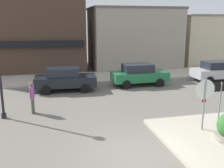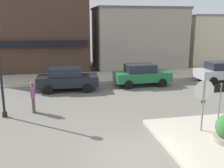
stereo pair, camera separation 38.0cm
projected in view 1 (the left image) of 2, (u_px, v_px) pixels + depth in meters
ground_plane at (139, 155)px, 9.10m from camera, size 160.00×160.00×0.00m
kerb_far at (86, 77)px, 21.36m from camera, size 80.00×4.00×0.15m
stop_sign at (204, 98)px, 10.61m from camera, size 0.82×0.07×2.30m
one_way_sign at (220, 100)px, 10.93m from camera, size 0.60×0.06×2.10m
parked_car_nearest at (65, 79)px, 17.42m from camera, size 4.09×2.06×1.56m
parked_car_second at (139, 74)px, 18.95m from camera, size 4.02×1.92×1.56m
parked_car_third at (218, 71)px, 20.22m from camera, size 4.01×1.89×1.56m
pedestrian_crossing_near at (32, 97)px, 13.08m from camera, size 0.26×0.56×1.61m
building_corner_shop at (21, 29)px, 24.63m from camera, size 11.67×7.81×7.69m
building_storefront_left_near at (134, 38)px, 25.97m from camera, size 8.62×5.46×5.85m
building_storefront_left_mid at (203, 40)px, 28.49m from camera, size 6.35×5.31×5.21m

